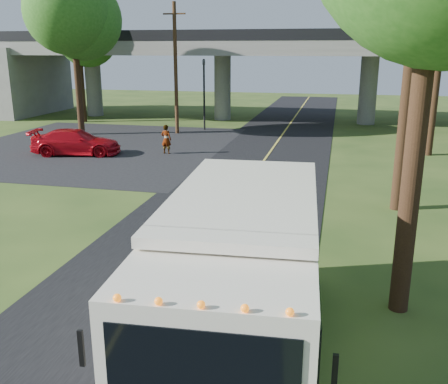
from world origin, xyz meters
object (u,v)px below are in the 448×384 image
(tree_left_lot, at_px, (74,18))
(tree_left_far, at_px, (79,29))
(traffic_signal, at_px, (204,87))
(pedestrian, at_px, (166,139))
(step_van, at_px, (240,274))
(red_sedan, at_px, (76,142))
(utility_pole, at_px, (176,68))

(tree_left_lot, bearing_deg, tree_left_far, 116.57)
(traffic_signal, height_order, pedestrian, traffic_signal)
(step_van, xyz_separation_m, red_sedan, (-13.03, 17.15, -1.02))
(tree_left_far, bearing_deg, step_van, -57.18)
(red_sedan, relative_size, pedestrian, 2.95)
(tree_left_lot, relative_size, red_sedan, 2.08)
(step_van, distance_m, red_sedan, 21.56)
(tree_left_far, relative_size, red_sedan, 1.96)
(pedestrian, bearing_deg, tree_left_lot, -22.87)
(tree_left_far, bearing_deg, red_sedan, -64.14)
(tree_left_lot, distance_m, step_van, 29.03)
(step_van, relative_size, pedestrian, 4.58)
(traffic_signal, height_order, tree_left_far, tree_left_far)
(tree_left_lot, bearing_deg, red_sedan, -64.82)
(traffic_signal, relative_size, step_van, 0.66)
(traffic_signal, xyz_separation_m, red_sedan, (-4.84, -10.46, -2.47))
(traffic_signal, distance_m, step_van, 28.83)
(traffic_signal, height_order, step_van, traffic_signal)
(step_van, bearing_deg, pedestrian, 109.80)
(step_van, bearing_deg, red_sedan, 123.59)
(traffic_signal, distance_m, tree_left_lot, 10.01)
(red_sedan, bearing_deg, tree_left_lot, 13.22)
(utility_pole, xyz_separation_m, step_van, (9.70, -25.60, -2.85))
(tree_left_lot, height_order, pedestrian, tree_left_lot)
(utility_pole, distance_m, tree_left_far, 10.45)
(traffic_signal, relative_size, utility_pole, 0.58)
(tree_left_far, height_order, red_sedan, tree_left_far)
(traffic_signal, xyz_separation_m, tree_left_far, (-10.79, 1.84, 4.25))
(red_sedan, xyz_separation_m, pedestrian, (5.00, 1.38, 0.12))
(tree_left_far, bearing_deg, tree_left_lot, -63.43)
(utility_pole, distance_m, step_van, 27.52)
(traffic_signal, xyz_separation_m, pedestrian, (0.16, -9.08, -2.35))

